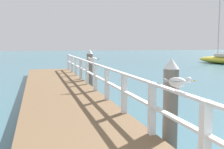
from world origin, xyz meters
TOP-DOWN VIEW (x-y plane):
  - pier_deck at (0.00, 9.10)m, footprint 2.50×18.20m
  - pier_railing at (1.17, 9.10)m, footprint 0.12×16.72m
  - dock_piling_near at (1.55, 4.14)m, footprint 0.29×0.29m
  - dock_piling_far at (1.55, 12.16)m, footprint 0.29×0.29m
  - seagull_foreground at (1.18, 3.19)m, footprint 0.33×0.40m
  - seagull_background at (1.16, 9.45)m, footprint 0.48×0.21m
  - boat_5 at (17.23, 24.17)m, footprint 2.55×5.77m

SIDE VIEW (x-z plane):
  - pier_deck at x=0.00m, z-range 0.00..0.37m
  - boat_5 at x=17.23m, z-range -2.91..3.76m
  - dock_piling_near at x=1.55m, z-range 0.01..1.77m
  - dock_piling_far at x=1.55m, z-range 0.01..1.77m
  - pier_railing at x=1.17m, z-range 0.49..1.45m
  - seagull_foreground at x=1.18m, z-range 1.36..1.57m
  - seagull_background at x=1.16m, z-range 1.36..1.57m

